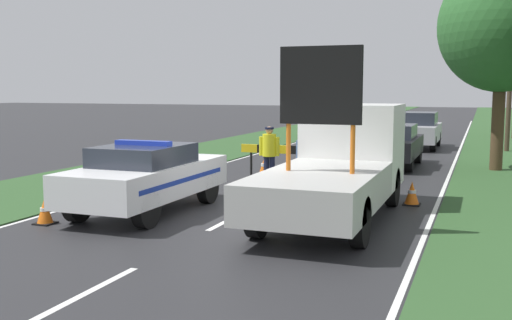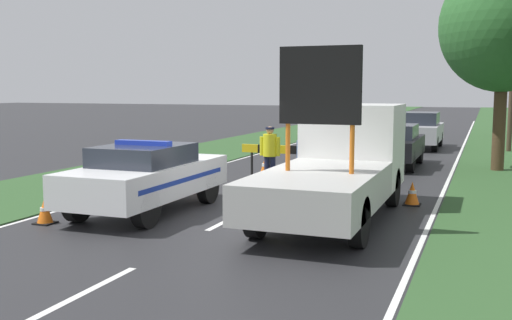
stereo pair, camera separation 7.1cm
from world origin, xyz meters
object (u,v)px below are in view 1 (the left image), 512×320
pedestrian_civilian (306,154)px  traffic_cone_centre_front (412,193)px  traffic_cone_near_truck (195,178)px  road_barrier (290,152)px  utility_pole (512,50)px  traffic_cone_near_police (265,166)px  queued_car_sedan_silver (418,130)px  roadside_tree_near_right (502,26)px  work_truck (340,162)px  police_officer (269,151)px  police_car (147,176)px  traffic_cone_behind_barrier (45,211)px  queued_car_sedan_black (390,144)px

pedestrian_civilian → traffic_cone_centre_front: bearing=-29.4°
pedestrian_civilian → traffic_cone_near_truck: 3.11m
road_barrier → utility_pole: utility_pole is taller
traffic_cone_near_police → road_barrier: bearing=-39.1°
queued_car_sedan_silver → roadside_tree_near_right: (3.23, -6.86, 3.87)m
traffic_cone_near_police → work_truck: bearing=-53.4°
police_officer → queued_car_sedan_silver: (2.77, 12.39, -0.15)m
police_car → pedestrian_civilian: (2.33, 4.49, 0.12)m
work_truck → roadside_tree_near_right: 9.93m
pedestrian_civilian → roadside_tree_near_right: (4.98, 5.40, 3.79)m
police_officer → traffic_cone_near_police: 1.63m
police_car → traffic_cone_centre_front: size_ratio=8.31×
police_car → traffic_cone_centre_front: 6.12m
work_truck → road_barrier: (-2.28, 3.64, -0.23)m
traffic_cone_near_police → traffic_cone_behind_barrier: size_ratio=1.34×
roadside_tree_near_right → road_barrier: bearing=-137.9°
police_car → queued_car_sedan_silver: size_ratio=1.05×
road_barrier → traffic_cone_centre_front: (3.63, -1.98, -0.63)m
road_barrier → utility_pole: bearing=61.1°
traffic_cone_near_police → roadside_tree_near_right: roadside_tree_near_right is taller
work_truck → traffic_cone_near_police: (-3.34, 4.50, -0.79)m
traffic_cone_near_police → traffic_cone_behind_barrier: bearing=-104.8°
pedestrian_civilian → utility_pole: bearing=63.7°
pedestrian_civilian → traffic_cone_near_truck: (-2.79, -1.24, -0.63)m
police_officer → queued_car_sedan_silver: 12.69m
police_officer → pedestrian_civilian: size_ratio=1.06×
road_barrier → traffic_cone_near_truck: 2.80m
traffic_cone_near_truck → utility_pole: 16.17m
traffic_cone_near_truck → work_truck: bearing=-24.3°
traffic_cone_near_truck → queued_car_sedan_silver: 14.25m
police_officer → queued_car_sedan_silver: police_officer is taller
pedestrian_civilian → traffic_cone_behind_barrier: size_ratio=3.01×
police_officer → roadside_tree_near_right: 8.97m
road_barrier → roadside_tree_near_right: bearing=40.8°
road_barrier → queued_car_sedan_silver: (2.33, 11.88, -0.07)m
police_car → queued_car_sedan_black: police_car is taller
pedestrian_civilian → traffic_cone_near_police: 2.14m
traffic_cone_near_police → utility_pole: utility_pole is taller
traffic_cone_near_truck → traffic_cone_centre_front: bearing=-3.5°
traffic_cone_near_police → traffic_cone_near_truck: size_ratio=1.21×
traffic_cone_behind_barrier → roadside_tree_near_right: size_ratio=0.08×
queued_car_sedan_black → queued_car_sedan_silver: queued_car_sedan_silver is taller
road_barrier → traffic_cone_near_truck: (-2.20, -1.62, -0.62)m
police_car → work_truck: 4.22m
traffic_cone_behind_barrier → utility_pole: bearing=63.4°
roadside_tree_near_right → utility_pole: 6.67m
police_car → police_officer: police_officer is taller
traffic_cone_centre_front → road_barrier: bearing=151.4°
traffic_cone_centre_front → traffic_cone_behind_barrier: (-6.68, -4.66, -0.01)m
roadside_tree_near_right → utility_pole: (0.54, 6.63, -0.39)m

